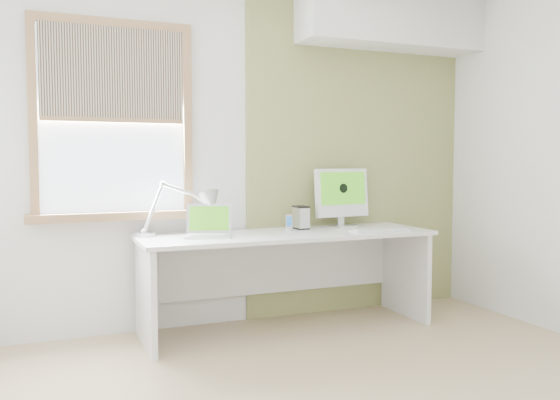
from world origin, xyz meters
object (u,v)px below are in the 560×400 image
external_drive (301,218)px  desk_lamp (198,206)px  imac (342,194)px  desk (284,257)px  laptop (209,228)px

external_drive → desk_lamp: bearing=-179.0°
external_drive → imac: imac is taller
desk_lamp → desk: bearing=-8.2°
desk_lamp → laptop: 0.20m
laptop → imac: 1.20m
external_drive → imac: size_ratio=0.38×
desk → desk_lamp: size_ratio=3.23×
desk_lamp → imac: bearing=3.1°
external_drive → desk: bearing=-150.4°
laptop → desk: bearing=2.8°
imac → desk: bearing=-164.6°
laptop → external_drive: size_ratio=2.14×
laptop → external_drive: laptop is taller
desk_lamp → external_drive: 0.83m
desk → desk_lamp: desk_lamp is taller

